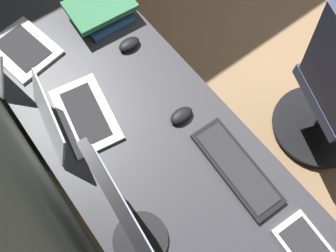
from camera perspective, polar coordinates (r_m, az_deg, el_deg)
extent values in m
cube|color=#38383D|center=(1.37, -1.67, -5.16)|extent=(2.24, 0.73, 0.03)
cylinder|color=silver|center=(2.26, -11.82, 17.19)|extent=(0.05, 0.05, 0.70)
cylinder|color=silver|center=(2.19, -25.32, 8.57)|extent=(0.05, 0.05, 0.70)
cube|color=#38383D|center=(1.85, -9.88, 0.44)|extent=(0.40, 0.50, 0.69)
cube|color=silver|center=(1.90, -3.53, 4.71)|extent=(0.37, 0.01, 0.61)
cylinder|color=black|center=(1.28, -4.63, -18.49)|extent=(0.20, 0.20, 0.01)
cylinder|color=black|center=(1.23, -4.84, -18.24)|extent=(0.04, 0.04, 0.10)
cube|color=black|center=(1.01, -5.82, -17.02)|extent=(0.50, 0.08, 0.33)
cube|color=#B2BCCC|center=(1.01, -5.06, -16.39)|extent=(0.46, 0.05, 0.29)
cube|color=silver|center=(1.45, -13.61, 1.85)|extent=(0.37, 0.26, 0.01)
cube|color=#262628|center=(1.45, -13.68, 1.99)|extent=(0.29, 0.18, 0.00)
cube|color=silver|center=(1.38, -19.48, 1.31)|extent=(0.35, 0.13, 0.19)
cube|color=#330F14|center=(1.38, -19.48, 1.31)|extent=(0.31, 0.11, 0.16)
cube|color=silver|center=(1.72, -23.07, 11.77)|extent=(0.33, 0.28, 0.01)
cube|color=#262628|center=(1.71, -23.17, 11.93)|extent=(0.26, 0.19, 0.00)
cube|color=black|center=(1.35, 11.44, -6.88)|extent=(0.43, 0.16, 0.02)
cube|color=#2D2D30|center=(1.34, 11.52, -6.74)|extent=(0.38, 0.13, 0.00)
ellipsoid|color=black|center=(1.40, 2.27, 1.77)|extent=(0.06, 0.10, 0.03)
ellipsoid|color=black|center=(1.60, -6.53, 13.49)|extent=(0.06, 0.10, 0.03)
cube|color=#38669E|center=(1.73, -10.66, 17.69)|extent=(0.23, 0.22, 0.02)
cube|color=#3D8456|center=(1.73, -10.74, 18.90)|extent=(0.17, 0.27, 0.03)
cube|color=#3D8456|center=(1.70, -11.36, 19.18)|extent=(0.23, 0.31, 0.03)
cylinder|color=black|center=(2.19, 25.62, 2.29)|extent=(0.05, 0.05, 0.37)
cylinder|color=black|center=(2.36, 23.68, 0.13)|extent=(0.56, 0.56, 0.03)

